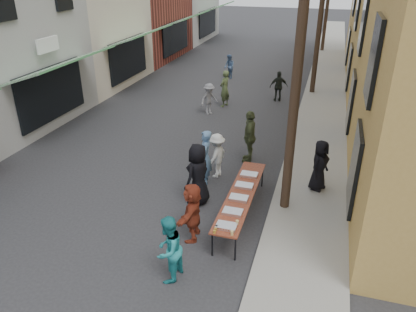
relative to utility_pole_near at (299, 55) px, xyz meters
The scene contains 26 objects.
ground 6.91m from the utility_pole_near, 145.10° to the right, with size 120.00×120.00×0.00m, color #28282B.
sidewalk 12.82m from the utility_pole_near, 86.66° to the left, with size 2.20×60.00×0.10m, color gray.
storefront_row 18.65m from the utility_pole_near, 140.09° to the left, with size 8.00×37.00×9.00m.
utility_pole_near is the anchor object (origin of this frame).
utility_pole_mid 12.00m from the utility_pole_near, 90.00° to the left, with size 0.26×0.26×9.00m, color #2D2116.
serving_table 4.03m from the utility_pole_near, 146.07° to the right, with size 0.70×4.00×0.75m.
catering_tray_sausage 4.58m from the utility_pole_near, 115.42° to the right, with size 0.50×0.33×0.08m, color maroon.
catering_tray_foil_b 4.27m from the utility_pole_near, 122.99° to the right, with size 0.50×0.33×0.08m, color #B2B2B7.
catering_tray_buns 4.03m from the utility_pole_near, 136.99° to the right, with size 0.50×0.33×0.08m, color tan.
catering_tray_foil_d 3.90m from the utility_pole_near, 161.96° to the right, with size 0.50×0.33×0.08m, color #B2B2B7.
catering_tray_buns_end 3.90m from the utility_pole_near, 164.27° to the left, with size 0.50×0.33×0.08m, color tan.
condiment_jar_a 4.80m from the utility_pole_near, 116.73° to the right, with size 0.07×0.07×0.08m, color #A57F26.
condiment_jar_b 4.75m from the utility_pole_near, 117.60° to the right, with size 0.07×0.07×0.08m, color #A57F26.
condiment_jar_c 4.69m from the utility_pole_near, 118.53° to the right, with size 0.07×0.07×0.08m, color #A57F26.
cup_stack 4.66m from the utility_pole_near, 109.60° to the right, with size 0.08×0.08×0.12m, color tan.
guest_front_a 4.37m from the utility_pole_near, behind, with size 0.94×0.61×1.92m, color black.
guest_front_b 4.57m from the utility_pole_near, 162.76° to the left, with size 0.66×0.44×1.82m, color #567CA7.
guest_front_c 5.64m from the utility_pole_near, 120.31° to the right, with size 0.80×0.62×1.64m, color teal.
guest_front_d 4.68m from the utility_pole_near, 151.12° to the left, with size 0.99×0.57×1.53m, color silver.
guest_front_e 4.82m from the utility_pole_near, 120.36° to the left, with size 1.12×0.47×1.92m, color #48522F.
guest_queue_back 4.76m from the utility_pole_near, 135.75° to the right, with size 1.49×0.47×1.60m, color maroon.
server 3.91m from the utility_pole_near, 57.24° to the left, with size 0.80×0.52×1.63m, color black.
passerby_left 9.27m from the utility_pole_near, 121.82° to the left, with size 0.96×0.55×1.48m, color slate.
passerby_mid 10.92m from the utility_pole_near, 99.06° to the left, with size 0.91×0.38×1.56m, color black.
passerby_right 10.13m from the utility_pole_near, 115.47° to the left, with size 0.66×0.43×1.80m, color #495933.
passerby_far 15.19m from the utility_pole_near, 110.48° to the left, with size 0.71×0.55×1.45m, color #4D6A95.
Camera 1 is at (5.06, -7.32, 6.61)m, focal length 35.00 mm.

